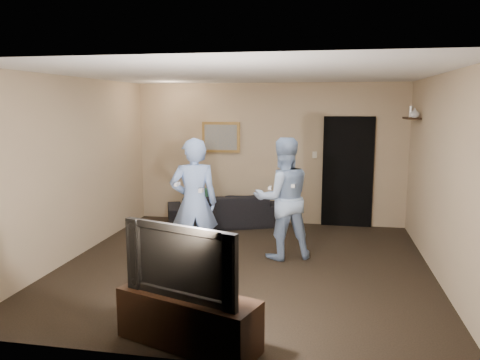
% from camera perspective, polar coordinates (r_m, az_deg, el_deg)
% --- Properties ---
extents(ground, '(5.00, 5.00, 0.00)m').
position_cam_1_polar(ground, '(6.59, 0.61, -10.37)').
color(ground, black).
rests_on(ground, ground).
extents(ceiling, '(5.00, 5.00, 0.04)m').
position_cam_1_polar(ceiling, '(6.23, 0.65, 12.82)').
color(ceiling, silver).
rests_on(ceiling, wall_back).
extents(wall_back, '(5.00, 0.04, 2.60)m').
position_cam_1_polar(wall_back, '(8.73, 3.49, 3.20)').
color(wall_back, tan).
rests_on(wall_back, ground).
extents(wall_front, '(5.00, 0.04, 2.60)m').
position_cam_1_polar(wall_front, '(3.88, -5.83, -4.33)').
color(wall_front, tan).
rests_on(wall_front, ground).
extents(wall_left, '(0.04, 5.00, 2.60)m').
position_cam_1_polar(wall_left, '(7.15, -19.53, 1.37)').
color(wall_left, tan).
rests_on(wall_left, ground).
extents(wall_right, '(0.04, 5.00, 2.60)m').
position_cam_1_polar(wall_right, '(6.35, 23.46, 0.22)').
color(wall_right, tan).
rests_on(wall_right, ground).
extents(sofa, '(2.18, 1.47, 0.59)m').
position_cam_1_polar(sofa, '(8.61, -1.96, -3.64)').
color(sofa, black).
rests_on(sofa, ground).
extents(throw_pillow, '(0.43, 0.28, 0.41)m').
position_cam_1_polar(throw_pillow, '(8.68, -4.88, -2.32)').
color(throw_pillow, '#1A4F3D').
rests_on(throw_pillow, sofa).
extents(painting_frame, '(0.72, 0.05, 0.57)m').
position_cam_1_polar(painting_frame, '(8.84, -2.33, 5.24)').
color(painting_frame, olive).
rests_on(painting_frame, wall_back).
extents(painting_canvas, '(0.62, 0.01, 0.47)m').
position_cam_1_polar(painting_canvas, '(8.81, -2.37, 5.23)').
color(painting_canvas, slate).
rests_on(painting_canvas, painting_frame).
extents(doorway, '(0.90, 0.06, 2.00)m').
position_cam_1_polar(doorway, '(8.68, 12.99, 0.95)').
color(doorway, black).
rests_on(doorway, ground).
extents(light_switch, '(0.08, 0.02, 0.12)m').
position_cam_1_polar(light_switch, '(8.64, 9.08, 3.05)').
color(light_switch, silver).
rests_on(light_switch, wall_back).
extents(wall_shelf, '(0.20, 0.60, 0.03)m').
position_cam_1_polar(wall_shelf, '(8.03, 20.19, 7.08)').
color(wall_shelf, black).
rests_on(wall_shelf, wall_right).
extents(shelf_vase, '(0.18, 0.18, 0.15)m').
position_cam_1_polar(shelf_vase, '(7.78, 20.54, 7.67)').
color(shelf_vase, silver).
rests_on(shelf_vase, wall_shelf).
extents(shelf_figurine, '(0.06, 0.06, 0.18)m').
position_cam_1_polar(shelf_figurine, '(8.12, 20.12, 7.84)').
color(shelf_figurine, silver).
rests_on(shelf_figurine, wall_shelf).
extents(tv_console, '(1.42, 0.85, 0.48)m').
position_cam_1_polar(tv_console, '(4.51, -6.33, -16.53)').
color(tv_console, black).
rests_on(tv_console, ground).
extents(television, '(1.16, 0.53, 0.68)m').
position_cam_1_polar(television, '(4.29, -6.47, -9.54)').
color(television, black).
rests_on(television, tv_console).
extents(wii_player_left, '(0.75, 0.62, 1.77)m').
position_cam_1_polar(wii_player_left, '(6.37, -5.62, -2.82)').
color(wii_player_left, '#7FA0DD').
rests_on(wii_player_left, ground).
extents(wii_player_right, '(1.04, 0.93, 1.75)m').
position_cam_1_polar(wii_player_right, '(6.73, 5.25, -2.25)').
color(wii_player_right, '#97B4DC').
rests_on(wii_player_right, ground).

